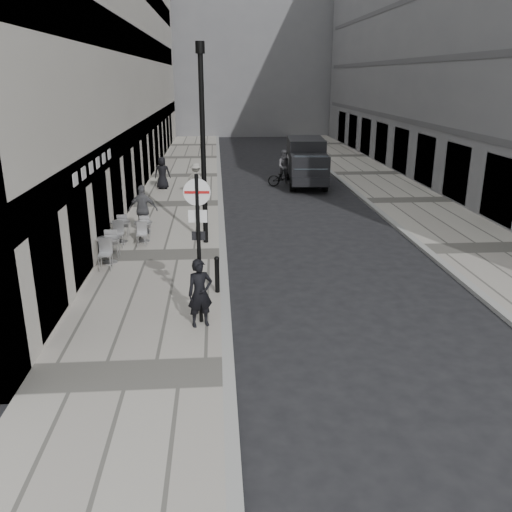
{
  "coord_description": "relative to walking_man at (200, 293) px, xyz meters",
  "views": [
    {
      "loc": [
        -0.15,
        -6.94,
        5.76
      ],
      "look_at": [
        0.81,
        6.14,
        1.4
      ],
      "focal_mm": 38.0,
      "sensor_mm": 36.0,
      "label": 1
    }
  ],
  "objects": [
    {
      "name": "ground",
      "position": [
        0.6,
        -4.85,
        -0.94
      ],
      "size": [
        120.0,
        120.0,
        0.0
      ],
      "primitive_type": "plane",
      "color": "black",
      "rests_on": "ground"
    },
    {
      "name": "sidewalk",
      "position": [
        -1.4,
        13.15,
        -0.88
      ],
      "size": [
        4.0,
        60.0,
        0.12
      ],
      "primitive_type": "cube",
      "color": "#A19C91",
      "rests_on": "ground"
    },
    {
      "name": "far_sidewalk",
      "position": [
        9.6,
        13.15,
        -0.88
      ],
      "size": [
        4.0,
        60.0,
        0.12
      ],
      "primitive_type": "cube",
      "color": "#A19C91",
      "rests_on": "ground"
    },
    {
      "name": "building_left",
      "position": [
        -5.4,
        19.65,
        8.06
      ],
      "size": [
        4.0,
        45.0,
        18.0
      ],
      "primitive_type": "cube",
      "color": "beige",
      "rests_on": "ground"
    },
    {
      "name": "building_far",
      "position": [
        2.1,
        51.15,
        10.06
      ],
      "size": [
        24.0,
        16.0,
        22.0
      ],
      "primitive_type": "cube",
      "color": "slate",
      "rests_on": "ground"
    },
    {
      "name": "walking_man",
      "position": [
        0.0,
        0.0,
        0.0
      ],
      "size": [
        0.69,
        0.55,
        1.65
      ],
      "primitive_type": "imported",
      "rotation": [
        0.0,
        0.0,
        0.29
      ],
      "color": "black",
      "rests_on": "sidewalk"
    },
    {
      "name": "sign_post",
      "position": [
        0.0,
        0.21,
        1.48
      ],
      "size": [
        0.62,
        0.11,
        3.59
      ],
      "rotation": [
        0.0,
        0.0,
        -0.07
      ],
      "color": "black",
      "rests_on": "sidewalk"
    },
    {
      "name": "lamppost",
      "position": [
        0.01,
        6.83,
        2.91
      ],
      "size": [
        0.3,
        0.3,
        6.71
      ],
      "color": "black",
      "rests_on": "sidewalk"
    },
    {
      "name": "bollard_near",
      "position": [
        0.0,
        9.37,
        -0.42
      ],
      "size": [
        0.11,
        0.11,
        0.81
      ],
      "primitive_type": "cylinder",
      "color": "black",
      "rests_on": "sidewalk"
    },
    {
      "name": "bollard_far",
      "position": [
        0.4,
        2.07,
        -0.34
      ],
      "size": [
        0.13,
        0.13,
        0.96
      ],
      "primitive_type": "cylinder",
      "color": "black",
      "rests_on": "sidewalk"
    },
    {
      "name": "panel_van",
      "position": [
        5.41,
        17.97,
        0.46
      ],
      "size": [
        2.34,
        5.41,
        2.48
      ],
      "rotation": [
        0.0,
        0.0,
        -0.08
      ],
      "color": "black",
      "rests_on": "ground"
    },
    {
      "name": "cyclist",
      "position": [
        4.18,
        17.53,
        -0.17
      ],
      "size": [
        1.87,
        0.72,
        1.99
      ],
      "rotation": [
        0.0,
        0.0,
        -0.03
      ],
      "color": "black",
      "rests_on": "ground"
    },
    {
      "name": "pedestrian_a",
      "position": [
        -2.31,
        8.14,
        0.1
      ],
      "size": [
        1.12,
        0.55,
        1.84
      ],
      "primitive_type": "imported",
      "rotation": [
        0.0,
        0.0,
        3.04
      ],
      "color": "#535458",
      "rests_on": "sidewalk"
    },
    {
      "name": "pedestrian_b",
      "position": [
        -0.57,
        14.86,
        -0.01
      ],
      "size": [
        1.2,
        1.01,
        1.62
      ],
      "primitive_type": "imported",
      "rotation": [
        0.0,
        0.0,
        2.67
      ],
      "color": "#9A978E",
      "rests_on": "sidewalk"
    },
    {
      "name": "pedestrian_c",
      "position": [
        -2.39,
        16.73,
        0.01
      ],
      "size": [
        0.83,
        0.56,
        1.67
      ],
      "primitive_type": "imported",
      "rotation": [
        0.0,
        0.0,
        3.11
      ],
      "color": "black",
      "rests_on": "sidewalk"
    },
    {
      "name": "cafe_table_near",
      "position": [
        -2.2,
        7.08,
        -0.4
      ],
      "size": [
        0.65,
        1.47,
        0.84
      ],
      "color": "silver",
      "rests_on": "sidewalk"
    },
    {
      "name": "cafe_table_mid",
      "position": [
        -3.0,
        4.79,
        -0.34
      ],
      "size": [
        0.75,
        1.68,
        0.96
      ],
      "color": "#BDBDBF",
      "rests_on": "sidewalk"
    },
    {
      "name": "cafe_table_far",
      "position": [
        -3.0,
        7.07,
        -0.37
      ],
      "size": [
        0.69,
        1.57,
        0.89
      ],
      "color": "#B0B0B2",
      "rests_on": "sidewalk"
    }
  ]
}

